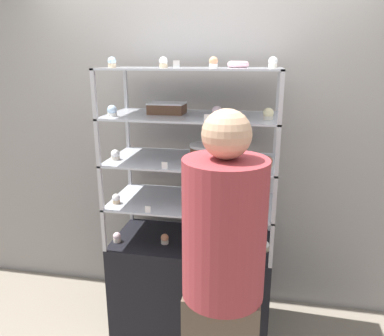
{
  "coord_description": "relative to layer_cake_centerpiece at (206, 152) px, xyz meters",
  "views": [
    {
      "loc": [
        0.46,
        -2.36,
        1.91
      ],
      "look_at": [
        0.0,
        0.0,
        1.21
      ],
      "focal_mm": 35.0,
      "sensor_mm": 36.0,
      "label": 1
    }
  ],
  "objects": [
    {
      "name": "ground_plane",
      "position": [
        -0.09,
        0.01,
        -1.33
      ],
      "size": [
        20.0,
        20.0,
        0.0
      ],
      "primitive_type": "plane",
      "color": "gray"
    },
    {
      "name": "back_wall",
      "position": [
        -0.09,
        0.43,
        -0.03
      ],
      "size": [
        8.0,
        0.05,
        2.6
      ],
      "color": "gray",
      "rests_on": "ground_plane"
    },
    {
      "name": "display_base",
      "position": [
        -0.09,
        0.01,
        -0.99
      ],
      "size": [
        1.11,
        0.55,
        0.68
      ],
      "color": "black",
      "rests_on": "ground_plane"
    },
    {
      "name": "display_riser_lower",
      "position": [
        -0.09,
        0.01,
        -0.37
      ],
      "size": [
        1.11,
        0.55,
        0.3
      ],
      "color": "#B7B7BC",
      "rests_on": "display_base"
    },
    {
      "name": "display_riser_middle",
      "position": [
        -0.09,
        0.01,
        -0.07
      ],
      "size": [
        1.11,
        0.55,
        0.3
      ],
      "color": "#B7B7BC",
      "rests_on": "display_riser_lower"
    },
    {
      "name": "display_riser_upper",
      "position": [
        -0.09,
        0.01,
        0.22
      ],
      "size": [
        1.11,
        0.55,
        0.3
      ],
      "color": "#B7B7BC",
      "rests_on": "display_riser_middle"
    },
    {
      "name": "display_riser_top",
      "position": [
        -0.09,
        0.01,
        0.52
      ],
      "size": [
        1.11,
        0.55,
        0.3
      ],
      "color": "#B7B7BC",
      "rests_on": "display_riser_upper"
    },
    {
      "name": "layer_cake_centerpiece",
      "position": [
        0.0,
        0.0,
        0.0
      ],
      "size": [
        0.21,
        0.21,
        0.11
      ],
      "color": "brown",
      "rests_on": "display_riser_middle"
    },
    {
      "name": "sheet_cake_frosted",
      "position": [
        -0.27,
        0.05,
        0.28
      ],
      "size": [
        0.24,
        0.18,
        0.07
      ],
      "color": "brown",
      "rests_on": "display_riser_upper"
    },
    {
      "name": "cupcake_0",
      "position": [
        -0.6,
        -0.12,
        -0.61
      ],
      "size": [
        0.05,
        0.05,
        0.07
      ],
      "color": "beige",
      "rests_on": "display_base"
    },
    {
      "name": "cupcake_1",
      "position": [
        -0.27,
        -0.08,
        -0.61
      ],
      "size": [
        0.05,
        0.05,
        0.07
      ],
      "color": "beige",
      "rests_on": "display_base"
    },
    {
      "name": "cupcake_2",
      "position": [
        0.07,
        -0.04,
        -0.61
      ],
      "size": [
        0.05,
        0.05,
        0.07
      ],
      "color": "white",
      "rests_on": "display_base"
    },
    {
      "name": "cupcake_3",
      "position": [
        0.41,
        -0.05,
        -0.61
      ],
      "size": [
        0.05,
        0.05,
        0.07
      ],
      "color": "#CCB28C",
      "rests_on": "display_base"
    },
    {
      "name": "price_tag_0",
      "position": [
        0.29,
        -0.25,
        -0.62
      ],
      "size": [
        0.04,
        0.0,
        0.04
      ],
      "color": "white",
      "rests_on": "display_base"
    },
    {
      "name": "cupcake_4",
      "position": [
        -0.59,
        -0.13,
        -0.32
      ],
      "size": [
        0.05,
        0.05,
        0.07
      ],
      "color": "#CCB28C",
      "rests_on": "display_riser_lower"
    },
    {
      "name": "cupcake_5",
      "position": [
        -0.08,
        -0.07,
        -0.32
      ],
      "size": [
        0.05,
        0.05,
        0.07
      ],
      "color": "beige",
      "rests_on": "display_riser_lower"
    },
    {
      "name": "cupcake_6",
      "position": [
        0.39,
        -0.1,
        -0.32
      ],
      "size": [
        0.05,
        0.05,
        0.07
      ],
      "color": "#CCB28C",
      "rests_on": "display_riser_lower"
    },
    {
      "name": "price_tag_1",
      "position": [
        -0.33,
        -0.25,
        -0.33
      ],
      "size": [
        0.04,
        0.0,
        0.04
      ],
      "color": "white",
      "rests_on": "display_riser_lower"
    },
    {
      "name": "cupcake_7",
      "position": [
        -0.59,
        -0.09,
        -0.02
      ],
      "size": [
        0.06,
        0.06,
        0.07
      ],
      "color": "beige",
      "rests_on": "display_riser_middle"
    },
    {
      "name": "cupcake_8",
      "position": [
        0.4,
        -0.08,
        -0.02
      ],
      "size": [
        0.06,
        0.06,
        0.07
      ],
      "color": "#CCB28C",
      "rests_on": "display_riser_middle"
    },
    {
      "name": "price_tag_2",
      "position": [
        -0.21,
        -0.25,
        -0.03
      ],
      "size": [
        0.04,
        0.0,
        0.04
      ],
      "color": "white",
      "rests_on": "display_riser_middle"
    },
    {
      "name": "cupcake_9",
      "position": [
        -0.57,
        -0.14,
        0.27
      ],
      "size": [
        0.06,
        0.06,
        0.07
      ],
      "color": "white",
      "rests_on": "display_riser_upper"
    },
    {
      "name": "cupcake_10",
      "position": [
        0.08,
        -0.06,
        0.27
      ],
      "size": [
        0.06,
        0.06,
        0.07
      ],
      "color": "#CCB28C",
      "rests_on": "display_riser_upper"
    },
    {
      "name": "cupcake_11",
      "position": [
        0.39,
        -0.09,
        0.27
      ],
      "size": [
        0.06,
        0.06,
        0.07
      ],
      "color": "beige",
      "rests_on": "display_riser_upper"
    },
    {
      "name": "price_tag_3",
      "position": [
        0.04,
        -0.25,
        0.26
      ],
      "size": [
        0.04,
        0.0,
        0.04
      ],
      "color": "white",
      "rests_on": "display_riser_upper"
    },
    {
      "name": "cupcake_12",
      "position": [
        -0.59,
        -0.07,
        0.57
      ],
      "size": [
        0.05,
        0.05,
        0.07
      ],
      "color": "#CCB28C",
      "rests_on": "display_riser_top"
    },
    {
      "name": "cupcake_13",
      "position": [
        -0.26,
        -0.06,
        0.57
      ],
      "size": [
        0.05,
        0.05,
        0.07
      ],
      "color": "#CCB28C",
      "rests_on": "display_riser_top"
    },
    {
      "name": "cupcake_14",
      "position": [
        0.06,
        -0.14,
        0.57
      ],
      "size": [
        0.05,
        0.05,
        0.07
      ],
      "color": "white",
      "rests_on": "display_riser_top"
    },
    {
      "name": "cupcake_15",
      "position": [
        0.4,
        -0.09,
        0.57
      ],
      "size": [
        0.05,
        0.05,
        0.07
      ],
      "color": "beige",
      "rests_on": "display_riser_top"
    },
    {
      "name": "price_tag_4",
      "position": [
        -0.13,
        -0.25,
        0.56
      ],
      "size": [
        0.04,
        0.0,
        0.04
      ],
      "color": "white",
      "rests_on": "display_riser_top"
    },
    {
      "name": "donut_glazed",
      "position": [
        0.19,
        0.06,
        0.56
      ],
      "size": [
        0.13,
        0.13,
        0.04
      ],
      "color": "#EFB2BC",
      "rests_on": "display_riser_top"
    },
    {
      "name": "customer_figure",
      "position": [
        0.21,
        -0.74,
        -0.41
      ],
      "size": [
        0.4,
        0.4,
        1.71
      ],
      "color": "brown",
      "rests_on": "ground_plane"
    }
  ]
}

